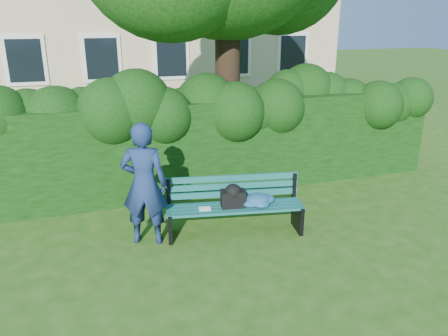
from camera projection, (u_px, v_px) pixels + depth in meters
name	position (u px, v px, depth m)	size (l,w,h in m)	color
ground	(236.00, 237.00, 6.85)	(80.00, 80.00, 0.00)	#225212
hedge	(198.00, 146.00, 8.54)	(10.00, 1.00, 1.80)	black
park_bench	(239.00, 203.00, 6.86)	(2.21, 0.94, 0.89)	#0D443C
man_reading	(144.00, 184.00, 6.42)	(0.68, 0.45, 1.87)	navy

